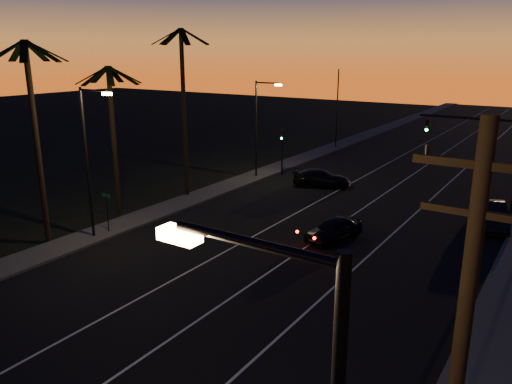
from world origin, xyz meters
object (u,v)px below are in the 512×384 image
Objects in this scene: utility_pole at (457,378)px; signal_mast at (484,141)px; cross_car at (321,178)px; right_car at (491,215)px; lead_car at (334,229)px.

signal_mast is at bearing 98.47° from utility_pole.
signal_mast is at bearing 7.39° from cross_car.
cross_car is at bearing 119.91° from utility_pole.
right_car is at bearing -70.77° from signal_mast.
lead_car is (-5.81, -12.38, -4.09)m from signal_mast.
utility_pole is 1.93× the size of cross_car.
cross_car is at bearing -172.61° from signal_mast.
utility_pole reaches higher than signal_mast.
utility_pole reaches higher than lead_car.
utility_pole is 25.84m from right_car.
signal_mast is 12.68m from cross_car.
signal_mast is at bearing 109.23° from right_car.
lead_car is 0.92× the size of right_car.
lead_car is 10.69m from right_car.
utility_pole is at bearing -83.63° from right_car.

